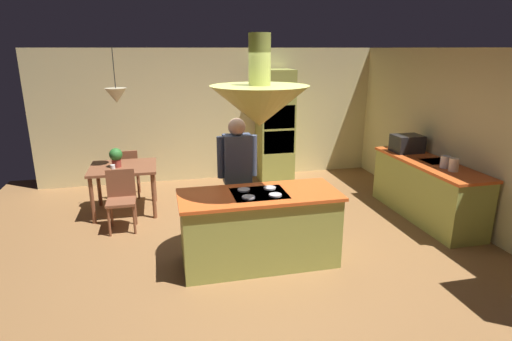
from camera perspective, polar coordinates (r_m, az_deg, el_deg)
ground at (r=5.43m, az=-0.07°, el=-11.42°), size 8.16×8.16×0.00m
wall_back at (r=8.30m, az=-5.51°, el=7.61°), size 6.80×0.10×2.55m
wall_right at (r=6.79m, az=26.91°, el=3.94°), size 0.10×7.20×2.55m
kitchen_island at (r=5.06m, az=0.44°, el=-7.90°), size 1.90×0.81×0.92m
counter_run_right at (r=6.90m, az=22.40°, el=-2.37°), size 0.73×2.13×0.90m
oven_tower at (r=8.16m, az=2.64°, el=6.12°), size 0.66×0.62×2.16m
dining_table at (r=6.87m, az=-17.74°, el=-0.27°), size 1.01×0.89×0.76m
person_at_island at (r=5.47m, az=-2.57°, el=-0.24°), size 0.53×0.23×1.69m
range_hood at (r=4.64m, az=0.48°, el=9.19°), size 1.10×1.10×1.00m
pendant_light_over_table at (r=6.64m, az=-18.65°, el=9.75°), size 0.32×0.32×0.82m
chair_facing_island at (r=6.28m, az=-18.04°, el=-3.30°), size 0.40×0.40×0.87m
chair_by_back_wall at (r=7.55m, az=-17.30°, el=0.05°), size 0.40×0.40×0.87m
potted_plant_on_table at (r=6.79m, az=-18.69°, el=1.85°), size 0.20×0.20×0.30m
cup_on_table at (r=6.63m, az=-19.08°, el=0.36°), size 0.07×0.07×0.09m
canister_flour at (r=6.36m, az=25.55°, el=0.72°), size 0.13×0.13×0.18m
canister_sugar at (r=6.49m, az=24.58°, el=1.09°), size 0.14×0.14×0.17m
microwave_on_counter at (r=7.25m, az=20.06°, el=3.51°), size 0.46×0.36×0.28m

